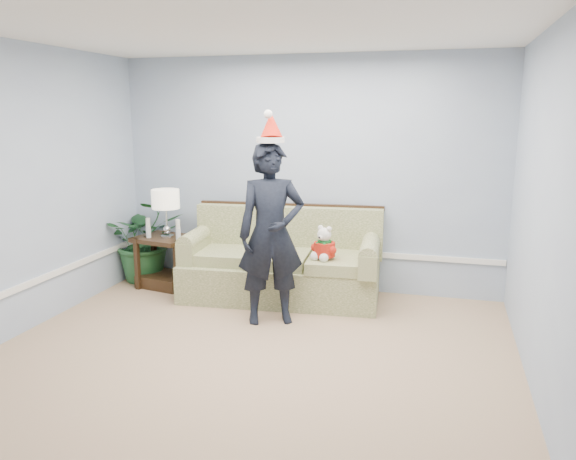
% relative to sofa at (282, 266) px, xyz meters
% --- Properties ---
extents(room_shell, '(4.54, 5.04, 2.74)m').
position_rel_sofa_xyz_m(room_shell, '(0.17, -2.05, 0.99)').
color(room_shell, tan).
rests_on(room_shell, ground).
extents(wainscot_trim, '(4.49, 4.99, 0.06)m').
position_rel_sofa_xyz_m(wainscot_trim, '(-1.00, -0.87, 0.09)').
color(wainscot_trim, white).
rests_on(wainscot_trim, room_shell).
extents(sofa, '(2.24, 1.10, 1.02)m').
position_rel_sofa_xyz_m(sofa, '(0.00, 0.00, 0.00)').
color(sofa, '#586932').
rests_on(sofa, room_shell).
extents(side_table, '(0.72, 0.64, 0.61)m').
position_rel_sofa_xyz_m(side_table, '(-1.46, -0.00, -0.12)').
color(side_table, '#312011').
rests_on(side_table, room_shell).
extents(table_lamp, '(0.32, 0.32, 0.57)m').
position_rel_sofa_xyz_m(table_lamp, '(-1.39, -0.06, 0.69)').
color(table_lamp, silver).
rests_on(table_lamp, side_table).
extents(candle_pair, '(0.44, 0.06, 0.23)m').
position_rel_sofa_xyz_m(candle_pair, '(-1.41, -0.10, 0.36)').
color(candle_pair, silver).
rests_on(candle_pair, side_table).
extents(houseplant, '(1.22, 1.20, 1.03)m').
position_rel_sofa_xyz_m(houseplant, '(-1.81, 0.17, 0.15)').
color(houseplant, '#21562B').
rests_on(houseplant, room_shell).
extents(man, '(0.77, 0.66, 1.79)m').
position_rel_sofa_xyz_m(man, '(0.11, -0.77, 0.53)').
color(man, black).
rests_on(man, room_shell).
extents(santa_hat, '(0.34, 0.37, 0.31)m').
position_rel_sofa_xyz_m(santa_hat, '(0.11, -0.76, 1.55)').
color(santa_hat, white).
rests_on(santa_hat, man).
extents(teddy_bear, '(0.29, 0.29, 0.37)m').
position_rel_sofa_xyz_m(teddy_bear, '(0.54, -0.25, 0.31)').
color(teddy_bear, white).
rests_on(teddy_bear, sofa).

